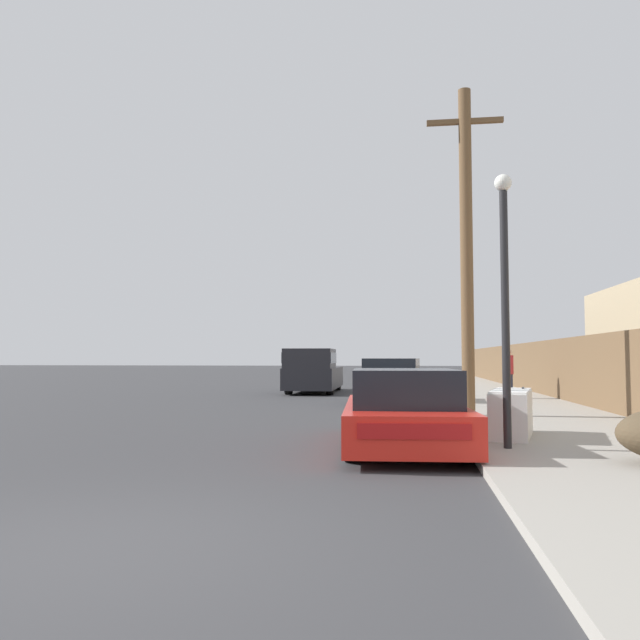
{
  "coord_description": "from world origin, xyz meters",
  "views": [
    {
      "loc": [
        2.27,
        -4.5,
        1.46
      ],
      "look_at": [
        0.07,
        11.51,
        2.44
      ],
      "focal_mm": 35.0,
      "sensor_mm": 36.0,
      "label": 1
    }
  ],
  "objects_px": {
    "parked_sports_car_red": "(403,412)",
    "utility_pole": "(466,245)",
    "pedestrian": "(508,372)",
    "street_lamp": "(505,285)",
    "pickup_truck": "(313,371)",
    "car_parked_mid": "(393,383)",
    "discarded_fridge": "(511,413)"
  },
  "relations": [
    {
      "from": "parked_sports_car_red",
      "to": "utility_pole",
      "type": "distance_m",
      "value": 6.12
    },
    {
      "from": "utility_pole",
      "to": "pedestrian",
      "type": "height_order",
      "value": "utility_pole"
    },
    {
      "from": "street_lamp",
      "to": "pedestrian",
      "type": "height_order",
      "value": "street_lamp"
    },
    {
      "from": "pickup_truck",
      "to": "pedestrian",
      "type": "relative_size",
      "value": 3.4
    },
    {
      "from": "utility_pole",
      "to": "street_lamp",
      "type": "relative_size",
      "value": 1.89
    },
    {
      "from": "parked_sports_car_red",
      "to": "street_lamp",
      "type": "distance_m",
      "value": 2.55
    },
    {
      "from": "car_parked_mid",
      "to": "pickup_truck",
      "type": "height_order",
      "value": "pickup_truck"
    },
    {
      "from": "discarded_fridge",
      "to": "pedestrian",
      "type": "relative_size",
      "value": 1.13
    },
    {
      "from": "parked_sports_car_red",
      "to": "pedestrian",
      "type": "distance_m",
      "value": 11.72
    },
    {
      "from": "pedestrian",
      "to": "discarded_fridge",
      "type": "bearing_deg",
      "value": -98.73
    },
    {
      "from": "discarded_fridge",
      "to": "parked_sports_car_red",
      "type": "xyz_separation_m",
      "value": [
        -1.82,
        -0.88,
        0.07
      ]
    },
    {
      "from": "pickup_truck",
      "to": "utility_pole",
      "type": "distance_m",
      "value": 12.38
    },
    {
      "from": "parked_sports_car_red",
      "to": "pickup_truck",
      "type": "xyz_separation_m",
      "value": [
        -3.78,
        15.51,
        0.32
      ]
    },
    {
      "from": "pickup_truck",
      "to": "utility_pole",
      "type": "xyz_separation_m",
      "value": [
        5.27,
        -10.74,
        3.21
      ]
    },
    {
      "from": "pedestrian",
      "to": "car_parked_mid",
      "type": "bearing_deg",
      "value": -161.72
    },
    {
      "from": "street_lamp",
      "to": "pickup_truck",
      "type": "bearing_deg",
      "value": 108.27
    },
    {
      "from": "pickup_truck",
      "to": "discarded_fridge",
      "type": "bearing_deg",
      "value": 109.52
    },
    {
      "from": "street_lamp",
      "to": "discarded_fridge",
      "type": "bearing_deg",
      "value": 78.57
    },
    {
      "from": "discarded_fridge",
      "to": "pedestrian",
      "type": "bearing_deg",
      "value": 94.56
    },
    {
      "from": "utility_pole",
      "to": "discarded_fridge",
      "type": "bearing_deg",
      "value": -85.14
    },
    {
      "from": "utility_pole",
      "to": "street_lamp",
      "type": "bearing_deg",
      "value": -89.59
    },
    {
      "from": "street_lamp",
      "to": "utility_pole",
      "type": "bearing_deg",
      "value": 90.41
    },
    {
      "from": "car_parked_mid",
      "to": "parked_sports_car_red",
      "type": "bearing_deg",
      "value": -83.6
    },
    {
      "from": "parked_sports_car_red",
      "to": "pickup_truck",
      "type": "height_order",
      "value": "pickup_truck"
    },
    {
      "from": "car_parked_mid",
      "to": "utility_pole",
      "type": "height_order",
      "value": "utility_pole"
    },
    {
      "from": "car_parked_mid",
      "to": "street_lamp",
      "type": "bearing_deg",
      "value": -75.52
    },
    {
      "from": "pickup_truck",
      "to": "street_lamp",
      "type": "xyz_separation_m",
      "value": [
        5.31,
        -16.08,
        1.64
      ]
    },
    {
      "from": "pickup_truck",
      "to": "pedestrian",
      "type": "xyz_separation_m",
      "value": [
        7.19,
        -4.3,
        0.07
      ]
    },
    {
      "from": "utility_pole",
      "to": "car_parked_mid",
      "type": "bearing_deg",
      "value": 109.87
    },
    {
      "from": "parked_sports_car_red",
      "to": "car_parked_mid",
      "type": "relative_size",
      "value": 1.11
    },
    {
      "from": "parked_sports_car_red",
      "to": "discarded_fridge",
      "type": "bearing_deg",
      "value": 22.1
    },
    {
      "from": "discarded_fridge",
      "to": "street_lamp",
      "type": "distance_m",
      "value": 2.51
    }
  ]
}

